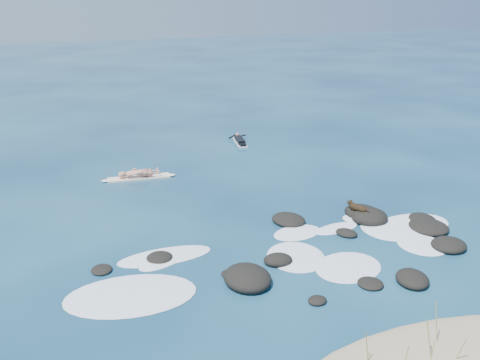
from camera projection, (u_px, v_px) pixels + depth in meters
name	position (u px, v px, depth m)	size (l,w,h in m)	color
ground	(296.00, 236.00, 19.48)	(160.00, 160.00, 0.00)	#0A2642
dune_grass	(436.00, 349.00, 12.39)	(4.09, 1.61, 1.20)	olive
reef_rocks	(347.00, 239.00, 18.96)	(13.14, 7.00, 0.63)	black
breaking_foam	(302.00, 249.00, 18.43)	(14.70, 5.87, 0.12)	white
standing_surfer_rig	(138.00, 163.00, 25.00)	(3.48, 0.89, 1.98)	#FFEACB
paddling_surfer_rig	(240.00, 141.00, 31.02)	(1.11, 2.43, 0.42)	silver
dog	(357.00, 208.00, 20.74)	(0.51, 1.08, 0.71)	black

